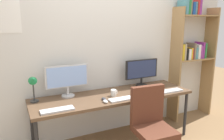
% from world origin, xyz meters
% --- Properties ---
extents(wall_back, '(4.70, 0.11, 2.60)m').
position_xyz_m(wall_back, '(-0.00, 1.02, 1.30)').
color(wall_back, silver).
rests_on(wall_back, ground_plane).
extents(desk, '(2.30, 0.68, 0.74)m').
position_xyz_m(desk, '(0.00, 0.60, 0.69)').
color(desk, brown).
rests_on(desk, ground_plane).
extents(bookshelf, '(0.83, 0.28, 2.16)m').
position_xyz_m(bookshelf, '(1.64, 0.83, 1.31)').
color(bookshelf, '#9E7A4C').
rests_on(bookshelf, ground_plane).
extents(office_chair, '(0.52, 0.52, 0.99)m').
position_xyz_m(office_chair, '(0.20, -0.06, 0.40)').
color(office_chair, '#2D2D33').
rests_on(office_chair, ground_plane).
extents(monitor_left, '(0.59, 0.18, 0.44)m').
position_xyz_m(monitor_left, '(-0.60, 0.81, 1.00)').
color(monitor_left, silver).
rests_on(monitor_left, desk).
extents(monitor_right, '(0.57, 0.18, 0.43)m').
position_xyz_m(monitor_right, '(0.60, 0.81, 0.99)').
color(monitor_right, black).
rests_on(monitor_right, desk).
extents(desk_lamp, '(0.11, 0.15, 0.38)m').
position_xyz_m(desk_lamp, '(-1.05, 0.77, 0.99)').
color(desk_lamp, '#333333').
rests_on(desk_lamp, desk).
extents(keyboard_left, '(0.39, 0.13, 0.02)m').
position_xyz_m(keyboard_left, '(-0.84, 0.37, 0.75)').
color(keyboard_left, silver).
rests_on(keyboard_left, desk).
extents(keyboard_center, '(0.33, 0.13, 0.02)m').
position_xyz_m(keyboard_center, '(0.00, 0.37, 0.75)').
color(keyboard_center, silver).
rests_on(keyboard_center, desk).
extents(keyboard_right, '(0.35, 0.13, 0.02)m').
position_xyz_m(keyboard_right, '(0.84, 0.37, 0.75)').
color(keyboard_right, silver).
rests_on(keyboard_right, desk).
extents(mouse_left_side, '(0.06, 0.10, 0.03)m').
position_xyz_m(mouse_left_side, '(-0.23, 0.37, 0.76)').
color(mouse_left_side, silver).
rests_on(mouse_left_side, desk).
extents(mouse_right_side, '(0.06, 0.10, 0.03)m').
position_xyz_m(mouse_right_side, '(-0.21, 0.46, 0.76)').
color(mouse_right_side, '#38383D').
rests_on(mouse_right_side, desk).
extents(coffee_mug, '(0.11, 0.08, 0.09)m').
position_xyz_m(coffee_mug, '(-0.02, 0.56, 0.79)').
color(coffee_mug, white).
rests_on(coffee_mug, desk).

